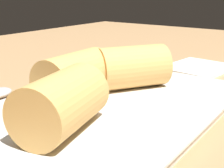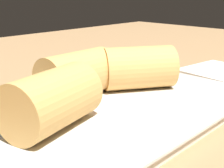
% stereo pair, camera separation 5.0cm
% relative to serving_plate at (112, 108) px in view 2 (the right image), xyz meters
% --- Properties ---
extents(table_surface, '(1.80, 1.40, 0.02)m').
position_rel_serving_plate_xyz_m(table_surface, '(0.02, 0.03, -0.02)').
color(table_surface, '#A87F54').
rests_on(table_surface, ground).
extents(serving_plate, '(0.35, 0.23, 0.01)m').
position_rel_serving_plate_xyz_m(serving_plate, '(0.00, 0.00, 0.00)').
color(serving_plate, silver).
rests_on(serving_plate, table_surface).
extents(roll_front_left, '(0.11, 0.06, 0.06)m').
position_rel_serving_plate_xyz_m(roll_front_left, '(0.01, -0.05, 0.04)').
color(roll_front_left, '#DBA356').
rests_on(roll_front_left, serving_plate).
extents(roll_front_right, '(0.11, 0.10, 0.06)m').
position_rel_serving_plate_xyz_m(roll_front_right, '(-0.07, -0.01, 0.04)').
color(roll_front_right, '#DBA356').
rests_on(roll_front_right, serving_plate).
extents(roll_back_left, '(0.11, 0.08, 0.06)m').
position_rel_serving_plate_xyz_m(roll_back_left, '(0.09, 0.01, 0.04)').
color(roll_back_left, '#DBA356').
rests_on(roll_back_left, serving_plate).
extents(spoon, '(0.19, 0.06, 0.01)m').
position_rel_serving_plate_xyz_m(spoon, '(0.06, -0.16, -0.00)').
color(spoon, silver).
rests_on(spoon, table_surface).
extents(napkin, '(0.13, 0.12, 0.01)m').
position_rel_serving_plate_xyz_m(napkin, '(-0.27, 0.00, -0.00)').
color(napkin, white).
rests_on(napkin, table_surface).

